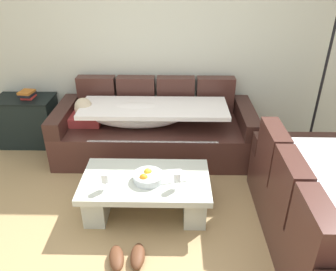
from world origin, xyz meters
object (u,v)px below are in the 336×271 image
at_px(couch_along_wall, 152,129).
at_px(book_stack_on_cabinet, 27,94).
at_px(coffee_table, 146,191).
at_px(floor_lamp, 323,65).
at_px(couch_near_window, 327,217).
at_px(pair_of_shoes, 127,257).
at_px(fruit_bowl, 148,177).
at_px(wine_glass_near_right, 177,177).
at_px(open_magazine, 169,176).
at_px(wine_glass_near_left, 105,178).
at_px(side_cabinet, 28,121).

distance_m(couch_along_wall, book_stack_on_cabinet, 1.62).
distance_m(coffee_table, book_stack_on_cabinet, 2.10).
bearing_deg(book_stack_on_cabinet, floor_lamp, -1.71).
bearing_deg(couch_near_window, pair_of_shoes, 96.39).
xyz_separation_m(couch_near_window, fruit_bowl, (-1.49, 0.42, 0.08)).
bearing_deg(wine_glass_near_right, open_magazine, 113.64).
bearing_deg(wine_glass_near_left, wine_glass_near_right, 2.49).
bearing_deg(side_cabinet, wine_glass_near_right, -37.05).
height_order(side_cabinet, floor_lamp, floor_lamp).
xyz_separation_m(wine_glass_near_right, pair_of_shoes, (-0.41, -0.49, -0.45)).
height_order(couch_along_wall, wine_glass_near_right, couch_along_wall).
distance_m(couch_along_wall, floor_lamp, 2.12).
xyz_separation_m(couch_along_wall, pair_of_shoes, (-0.10, -1.72, -0.29)).
bearing_deg(wine_glass_near_left, open_magazine, 19.12).
relative_size(open_magazine, side_cabinet, 0.39).
bearing_deg(open_magazine, fruit_bowl, -177.22).
relative_size(side_cabinet, floor_lamp, 0.37).
distance_m(wine_glass_near_left, book_stack_on_cabinet, 1.93).
bearing_deg(couch_near_window, coffee_table, 73.65).
xyz_separation_m(couch_along_wall, couch_near_window, (1.53, -1.54, 0.00)).
height_order(floor_lamp, pair_of_shoes, floor_lamp).
distance_m(wine_glass_near_right, side_cabinet, 2.42).
bearing_deg(open_magazine, couch_near_window, -34.00).
xyz_separation_m(fruit_bowl, wine_glass_near_right, (0.27, -0.11, 0.08)).
height_order(wine_glass_near_left, side_cabinet, side_cabinet).
xyz_separation_m(fruit_bowl, side_cabinet, (-1.66, 1.35, -0.10)).
distance_m(fruit_bowl, pair_of_shoes, 0.72).
relative_size(floor_lamp, pair_of_shoes, 6.08).
relative_size(coffee_table, fruit_bowl, 4.29).
bearing_deg(side_cabinet, wine_glass_near_left, -48.91).
relative_size(fruit_bowl, pair_of_shoes, 0.87).
xyz_separation_m(wine_glass_near_right, open_magazine, (-0.07, 0.17, -0.11)).
bearing_deg(coffee_table, floor_lamp, 31.76).
bearing_deg(couch_along_wall, side_cabinet, 172.08).
bearing_deg(pair_of_shoes, book_stack_on_cabinet, 126.88).
xyz_separation_m(floor_lamp, pair_of_shoes, (-2.07, -1.84, -1.07)).
bearing_deg(couch_near_window, fruit_bowl, 74.42).
distance_m(open_magazine, floor_lamp, 2.22).
height_order(couch_along_wall, open_magazine, couch_along_wall).
xyz_separation_m(coffee_table, side_cabinet, (-1.63, 1.32, 0.08)).
xyz_separation_m(open_magazine, floor_lamp, (1.73, 1.18, 0.73)).
distance_m(wine_glass_near_right, pair_of_shoes, 0.78).
height_order(couch_near_window, wine_glass_near_right, couch_near_window).
xyz_separation_m(open_magazine, side_cabinet, (-1.85, 1.29, -0.06)).
distance_m(couch_near_window, pair_of_shoes, 1.67).
distance_m(couch_along_wall, couch_near_window, 2.17).
height_order(coffee_table, open_magazine, open_magazine).
bearing_deg(pair_of_shoes, fruit_bowl, 77.13).
bearing_deg(floor_lamp, wine_glass_near_left, -149.06).
height_order(couch_near_window, floor_lamp, floor_lamp).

